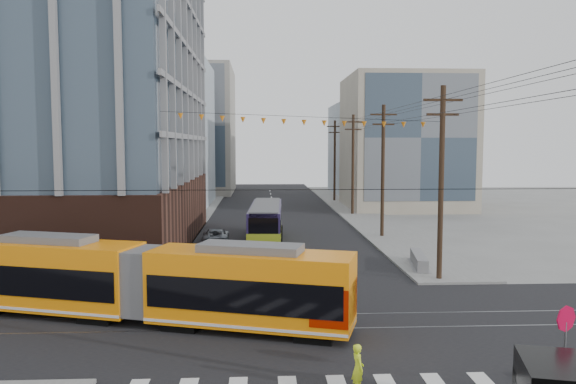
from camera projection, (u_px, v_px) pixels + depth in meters
name	position (u px, v px, depth m)	size (l,w,h in m)	color
ground	(306.00, 356.00, 20.55)	(160.00, 160.00, 0.00)	slate
bg_bldg_nw_near	(138.00, 135.00, 70.70)	(18.00, 16.00, 18.00)	#8C99A5
bg_bldg_ne_near	(405.00, 142.00, 68.45)	(14.00, 14.00, 16.00)	gray
bg_bldg_nw_far	(183.00, 131.00, 90.67)	(16.00, 18.00, 20.00)	gray
bg_bldg_ne_far	(384.00, 149.00, 88.54)	(16.00, 16.00, 14.00)	#8C99A5
utility_pole_far	(335.00, 161.00, 76.25)	(0.30, 0.30, 11.00)	black
streetcar	(145.00, 282.00, 24.43)	(18.18, 2.56, 3.50)	orange
city_bus	(266.00, 223.00, 44.30)	(2.40, 11.06, 3.13)	#231941
parked_car_silver	(190.00, 260.00, 34.44)	(1.44, 4.13, 1.36)	#9BA1A7
parked_car_white	(200.00, 252.00, 37.17)	(1.72, 4.22, 1.23)	#BCBCBC
parked_car_grey	(216.00, 236.00, 43.77)	(2.02, 4.38, 1.22)	slate
pedestrian	(358.00, 369.00, 17.43)	(0.57, 0.37, 1.57)	#D3EC21
stop_sign	(565.00, 355.00, 17.03)	(0.82, 0.82, 2.70)	#B3002A
jersey_barrier	(419.00, 261.00, 35.24)	(0.99, 4.40, 0.88)	gray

